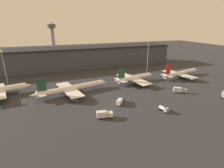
% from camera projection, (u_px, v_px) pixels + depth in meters
% --- Properties ---
extents(ground, '(600.00, 600.00, 0.00)m').
position_uv_depth(ground, '(110.00, 110.00, 86.89)').
color(ground, '#2D2D33').
extents(terminal_building, '(190.92, 26.44, 19.60)m').
position_uv_depth(terminal_building, '(77.00, 57.00, 168.81)').
color(terminal_building, '#3D424C').
rests_on(terminal_building, ground).
extents(airplane_1, '(48.53, 30.41, 12.46)m').
position_uv_depth(airplane_1, '(72.00, 89.00, 106.76)').
color(airplane_1, white).
rests_on(airplane_1, ground).
extents(airplane_2, '(35.67, 32.36, 11.62)m').
position_uv_depth(airplane_2, '(134.00, 78.00, 126.60)').
color(airplane_2, white).
rests_on(airplane_2, ground).
extents(airplane_3, '(42.98, 29.61, 11.82)m').
position_uv_depth(airplane_3, '(180.00, 73.00, 139.56)').
color(airplane_3, silver).
rests_on(airplane_3, ground).
extents(service_vehicle_0, '(2.84, 5.06, 2.55)m').
position_uv_depth(service_vehicle_0, '(164.00, 109.00, 85.21)').
color(service_vehicle_0, '#9EA3A8').
rests_on(service_vehicle_0, ground).
extents(service_vehicle_1, '(7.64, 3.77, 3.47)m').
position_uv_depth(service_vehicle_1, '(104.00, 114.00, 79.10)').
color(service_vehicle_1, white).
rests_on(service_vehicle_1, ground).
extents(service_vehicle_2, '(6.70, 7.03, 3.05)m').
position_uv_depth(service_vehicle_2, '(120.00, 101.00, 93.08)').
color(service_vehicle_2, '#195199').
rests_on(service_vehicle_2, ground).
extents(service_vehicle_3, '(5.28, 4.57, 3.21)m').
position_uv_depth(service_vehicle_3, '(224.00, 95.00, 101.35)').
color(service_vehicle_3, '#9EA3A8').
rests_on(service_vehicle_3, ground).
extents(service_vehicle_4, '(7.72, 6.04, 3.41)m').
position_uv_depth(service_vehicle_4, '(179.00, 90.00, 108.16)').
color(service_vehicle_4, '#9EA3A8').
rests_on(service_vehicle_4, ground).
extents(lamp_post_0, '(1.80, 1.80, 25.01)m').
position_uv_depth(lamp_post_0, '(4.00, 64.00, 114.87)').
color(lamp_post_0, slate).
rests_on(lamp_post_0, ground).
extents(lamp_post_1, '(1.80, 1.80, 28.27)m').
position_uv_depth(lamp_post_1, '(148.00, 52.00, 150.03)').
color(lamp_post_1, slate).
rests_on(lamp_post_1, ground).
extents(control_tower, '(9.00, 9.00, 43.08)m').
position_uv_depth(control_tower, '(53.00, 38.00, 199.43)').
color(control_tower, '#99999E').
rests_on(control_tower, ground).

